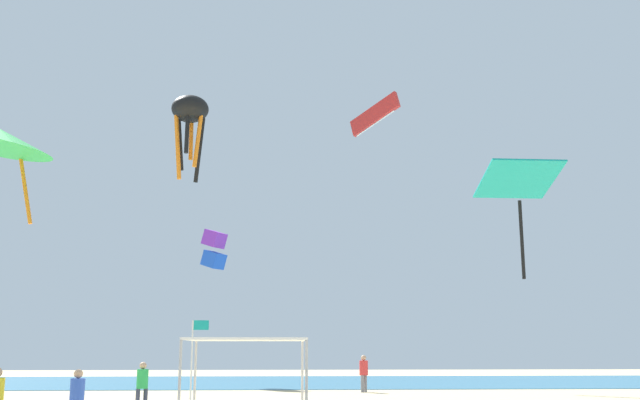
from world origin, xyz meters
name	(u,v)px	position (x,y,z in m)	size (l,w,h in m)	color
ocean_strip	(324,382)	(0.00, 27.07, 0.01)	(110.00, 19.14, 0.03)	teal
canopy_tent	(247,342)	(-3.83, -1.53, 2.28)	(3.16, 3.35, 2.39)	#B2B2B7
person_near_tent	(142,382)	(-7.72, 4.75, 0.97)	(0.39, 0.39, 1.66)	#33384C
person_central	(364,370)	(1.26, 15.37, 1.06)	(0.43, 0.43, 1.81)	slate
person_rightmost	(77,395)	(-8.22, -1.65, 0.93)	(0.42, 0.38, 1.58)	brown
banner_flag	(194,354)	(-6.06, 5.60, 1.92)	(0.61, 0.06, 3.14)	silver
kite_octopus_black	(190,113)	(-7.76, 14.72, 14.13)	(2.03, 2.03, 4.55)	black
kite_box_purple	(214,249)	(-7.11, 23.56, 8.21)	(1.68, 1.62, 2.54)	purple
kite_parafoil_red	(375,115)	(3.24, 24.43, 17.49)	(3.07, 3.15, 2.52)	red
kite_diamond_teal	(519,185)	(5.79, 4.04, 8.04)	(2.76, 2.65, 4.12)	teal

